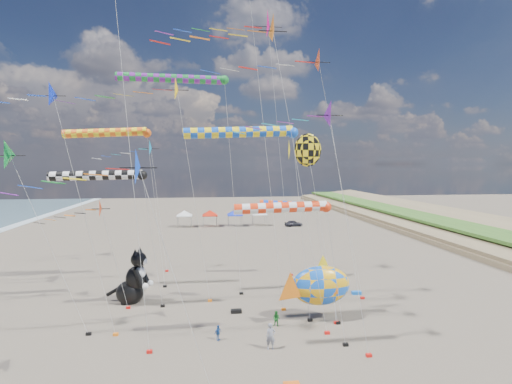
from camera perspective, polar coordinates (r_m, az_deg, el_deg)
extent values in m
cone|color=#D40B6F|center=(45.88, 2.76, 22.53)|extent=(3.10, 3.32, 3.43)
cylinder|color=#B2B2B2|center=(43.70, 3.92, 5.41)|extent=(1.90, 0.02, 27.00)
cube|color=black|center=(45.57, 5.02, -11.69)|extent=(0.36, 0.24, 0.20)
cone|color=#C43B11|center=(37.40, 11.43, 17.70)|extent=(2.19, 2.34, 2.41)
cylinder|color=#B2B2B2|center=(36.84, 13.26, 1.16)|extent=(2.82, 0.02, 21.33)
cube|color=black|center=(39.30, 14.98, -14.40)|extent=(0.36, 0.24, 0.20)
cone|color=#1088C8|center=(46.71, -14.76, 6.10)|extent=(1.95, 2.09, 2.15)
cylinder|color=#B2B2B2|center=(46.88, -13.68, -2.60)|extent=(1.56, 0.02, 14.24)
cube|color=black|center=(48.11, -12.61, -10.93)|extent=(0.36, 0.24, 0.20)
cylinder|color=#B2B2B2|center=(26.49, -17.17, 3.26)|extent=(1.63, 0.02, 24.31)
cube|color=black|center=(29.10, -14.97, -21.18)|extent=(0.36, 0.24, 0.20)
cone|color=orange|center=(29.79, 6.57, 22.33)|extent=(2.09, 2.24, 2.31)
cylinder|color=#B2B2B2|center=(28.58, 8.42, 0.91)|extent=(2.10, 0.02, 21.80)
cube|color=black|center=(31.36, 10.14, -19.19)|extent=(0.36, 0.24, 0.20)
cone|color=#0E8531|center=(31.96, -30.04, 4.65)|extent=(2.19, 2.35, 2.42)
cylinder|color=#B2B2B2|center=(31.83, -26.44, -7.06)|extent=(3.82, 0.02, 13.08)
cube|color=black|center=(33.09, -22.80, -18.17)|extent=(0.36, 0.24, 0.20)
cone|color=#1029CA|center=(30.62, -23.15, 12.31)|extent=(1.68, 1.80, 1.85)
cylinder|color=#B2B2B2|center=(30.32, -21.25, -3.68)|extent=(1.62, 0.02, 17.01)
cube|color=black|center=(32.33, -19.40, -18.63)|extent=(0.36, 0.24, 0.20)
cone|color=yellow|center=(36.10, -10.27, 14.00)|extent=(2.00, 2.14, 2.20)
cylinder|color=#B2B2B2|center=(35.65, -8.40, -0.96)|extent=(2.13, 0.02, 18.72)
cube|color=black|center=(37.59, -6.59, -15.15)|extent=(0.36, 0.24, 0.20)
cylinder|color=#B2B2B2|center=(33.00, 2.03, 5.46)|extent=(2.41, 0.02, 26.52)
cube|color=black|center=(35.42, 3.96, -16.36)|extent=(0.36, 0.24, 0.20)
cone|color=#671890|center=(25.56, 13.08, 11.10)|extent=(1.84, 1.97, 2.03)
cylinder|color=#B2B2B2|center=(26.07, 14.49, -6.31)|extent=(1.65, 0.02, 15.62)
cube|color=black|center=(28.75, 15.82, -21.52)|extent=(0.36, 0.24, 0.20)
cone|color=#FF501F|center=(35.92, -21.42, -2.25)|extent=(1.58, 1.69, 1.74)
cylinder|color=#B2B2B2|center=(36.39, -19.60, -9.06)|extent=(2.15, 0.02, 8.69)
cube|color=black|center=(37.36, -17.78, -15.44)|extent=(0.36, 0.24, 0.20)
cone|color=blue|center=(18.78, -13.74, 3.51)|extent=(1.79, 1.92, 1.98)
cylinder|color=#B2B2B2|center=(19.71, -9.30, -14.60)|extent=(2.79, 0.02, 12.30)
cylinder|color=blue|center=(30.16, -2.47, 8.54)|extent=(8.24, 0.81, 0.81)
sphere|color=blue|center=(30.80, 5.27, 8.43)|extent=(0.85, 0.85, 0.85)
cylinder|color=#B2B2B2|center=(31.29, 6.53, -5.25)|extent=(1.52, 0.02, 14.81)
cube|color=black|center=(33.43, 7.73, -17.66)|extent=(0.36, 0.24, 0.20)
cylinder|color=red|center=(26.06, 3.55, -2.23)|extent=(6.11, 0.69, 0.69)
sphere|color=red|center=(26.82, 9.97, -2.11)|extent=(0.73, 0.73, 0.73)
cylinder|color=#B2B2B2|center=(27.96, 11.35, -11.90)|extent=(1.52, 0.02, 9.59)
cube|color=black|center=(29.82, 12.67, -20.49)|extent=(0.36, 0.24, 0.20)
cylinder|color=#E54010|center=(42.74, 4.45, -1.76)|extent=(5.90, 0.68, 0.68)
sphere|color=#E54010|center=(43.45, 8.26, -1.69)|extent=(0.72, 0.72, 0.72)
cylinder|color=#B2B2B2|center=(44.25, 9.15, -6.92)|extent=(1.52, 0.02, 8.14)
cube|color=black|center=(45.38, 10.02, -11.81)|extent=(0.36, 0.24, 0.20)
cylinder|color=black|center=(35.79, -21.85, 2.21)|extent=(7.46, 0.79, 0.79)
sphere|color=black|center=(35.06, -15.92, 2.31)|extent=(0.83, 0.83, 0.83)
cylinder|color=#B2B2B2|center=(35.58, -14.54, -6.95)|extent=(1.52, 0.02, 11.48)
cube|color=black|center=(36.98, -13.19, -15.56)|extent=(0.36, 0.24, 0.20)
cylinder|color=#F35D14|center=(41.55, -20.73, 7.93)|extent=(7.81, 0.83, 0.83)
sphere|color=#F35D14|center=(40.85, -15.33, 8.12)|extent=(0.87, 0.87, 0.87)
cylinder|color=#B2B2B2|center=(40.92, -14.09, -2.70)|extent=(1.52, 0.02, 15.45)
cube|color=black|center=(42.40, -12.88, -12.99)|extent=(0.36, 0.24, 0.20)
cylinder|color=#178330|center=(38.04, -12.04, 15.58)|extent=(9.58, 0.78, 0.78)
sphere|color=#178330|center=(38.00, -4.54, 15.67)|extent=(0.82, 0.82, 0.82)
cylinder|color=#B2B2B2|center=(37.33, -3.31, 0.37)|extent=(1.52, 0.02, 20.11)
cube|color=black|center=(39.30, -2.12, -14.27)|extent=(0.36, 0.24, 0.20)
ellipsoid|color=yellow|center=(32.21, 7.40, 5.96)|extent=(2.20, 0.40, 2.64)
cone|color=yellow|center=(31.86, 4.78, 6.00)|extent=(0.12, 1.80, 1.80)
cylinder|color=#B2B2B2|center=(32.01, 9.50, -6.22)|extent=(2.03, 2.03, 13.54)
cube|color=black|center=(33.24, 11.62, -17.83)|extent=(0.36, 0.24, 0.20)
ellipsoid|color=blue|center=(32.95, 9.20, -13.03)|extent=(5.12, 3.25, 3.18)
cone|color=orange|center=(32.29, 4.38, -13.35)|extent=(2.26, 0.82, 2.33)
cone|color=yellow|center=(32.58, 9.59, -10.33)|extent=(1.65, 0.61, 1.70)
cylinder|color=#B2B2B2|center=(33.36, 11.37, -15.85)|extent=(0.32, 1.05, 2.28)
cube|color=red|center=(33.24, 11.40, -17.83)|extent=(0.36, 0.24, 0.20)
imported|color=gray|center=(28.44, 2.11, -19.92)|extent=(0.65, 0.44, 1.77)
imported|color=#207A2A|center=(32.07, 2.93, -17.63)|extent=(0.73, 0.69, 1.20)
imported|color=#2151A5|center=(29.94, -5.45, -19.38)|extent=(0.65, 0.62, 1.09)
cube|color=black|center=(34.80, -2.84, -16.64)|extent=(0.90, 0.44, 0.30)
cube|color=blue|center=(40.43, 14.17, -13.78)|extent=(0.90, 0.44, 0.30)
cube|color=white|center=(80.11, -10.18, -3.35)|extent=(3.00, 3.00, 0.15)
pyramid|color=white|center=(79.98, -10.19, -2.61)|extent=(4.20, 4.20, 1.00)
cylinder|color=#999999|center=(79.05, -11.16, -4.31)|extent=(0.08, 0.08, 2.20)
cylinder|color=#999999|center=(78.93, -9.27, -4.30)|extent=(0.08, 0.08, 2.20)
cylinder|color=#999999|center=(81.62, -11.05, -4.04)|extent=(0.08, 0.08, 2.20)
cylinder|color=#999999|center=(81.50, -9.22, -4.03)|extent=(0.08, 0.08, 2.20)
cube|color=red|center=(80.04, -6.60, -3.32)|extent=(3.00, 3.00, 0.15)
pyramid|color=red|center=(79.91, -6.60, -2.58)|extent=(4.20, 4.20, 1.00)
cylinder|color=#999999|center=(78.89, -7.52, -4.28)|extent=(0.08, 0.08, 2.20)
cylinder|color=#999999|center=(78.94, -5.63, -4.26)|extent=(0.08, 0.08, 2.20)
cylinder|color=#999999|center=(81.47, -7.53, -4.02)|extent=(0.08, 0.08, 2.20)
cylinder|color=#999999|center=(81.51, -5.69, -4.00)|extent=(0.08, 0.08, 2.20)
cube|color=#1630DF|center=(80.28, -3.02, -3.28)|extent=(3.00, 3.00, 0.15)
pyramid|color=#1630DF|center=(80.15, -3.03, -2.54)|extent=(4.20, 4.20, 1.00)
cylinder|color=#999999|center=(79.05, -3.89, -4.24)|extent=(0.08, 0.08, 2.20)
cylinder|color=#999999|center=(79.26, -2.01, -4.21)|extent=(0.08, 0.08, 2.20)
cylinder|color=#999999|center=(81.62, -4.00, -3.98)|extent=(0.08, 0.08, 2.20)
cylinder|color=#999999|center=(81.82, -2.18, -3.95)|extent=(0.08, 0.08, 2.20)
cube|color=silver|center=(80.82, 0.52, -3.23)|extent=(3.00, 3.00, 0.15)
pyramid|color=silver|center=(80.70, 0.52, -2.49)|extent=(4.20, 4.20, 1.00)
cylinder|color=#999999|center=(79.53, -0.28, -4.18)|extent=(0.08, 0.08, 2.20)
cylinder|color=#999999|center=(79.90, 1.58, -4.14)|extent=(0.08, 0.08, 2.20)
cylinder|color=#999999|center=(82.08, -0.51, -3.92)|extent=(0.08, 0.08, 2.20)
cylinder|color=#999999|center=(82.44, 1.29, -3.89)|extent=(0.08, 0.08, 2.20)
imported|color=#26262D|center=(80.29, 5.38, -4.48)|extent=(3.73, 1.94, 1.21)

